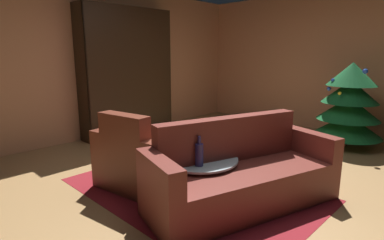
{
  "coord_description": "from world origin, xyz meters",
  "views": [
    {
      "loc": [
        2.24,
        -2.75,
        1.5
      ],
      "look_at": [
        -0.32,
        -0.12,
        0.71
      ],
      "focal_mm": 29.08,
      "sensor_mm": 36.0,
      "label": 1
    }
  ],
  "objects_px": {
    "couch_red": "(242,177)",
    "coffee_table": "(200,161)",
    "decorated_tree": "(349,105)",
    "bookshelf_unit": "(132,72)",
    "book_stack_on_table": "(200,153)",
    "armchair_red": "(143,160)",
    "bottle_on_table": "(199,154)"
  },
  "relations": [
    {
      "from": "coffee_table",
      "to": "decorated_tree",
      "type": "distance_m",
      "value": 3.13
    },
    {
      "from": "couch_red",
      "to": "coffee_table",
      "type": "relative_size",
      "value": 2.64
    },
    {
      "from": "couch_red",
      "to": "book_stack_on_table",
      "type": "relative_size",
      "value": 10.52
    },
    {
      "from": "couch_red",
      "to": "coffee_table",
      "type": "height_order",
      "value": "couch_red"
    },
    {
      "from": "couch_red",
      "to": "decorated_tree",
      "type": "distance_m",
      "value": 2.91
    },
    {
      "from": "armchair_red",
      "to": "decorated_tree",
      "type": "relative_size",
      "value": 0.78
    },
    {
      "from": "book_stack_on_table",
      "to": "bottle_on_table",
      "type": "relative_size",
      "value": 0.68
    },
    {
      "from": "coffee_table",
      "to": "decorated_tree",
      "type": "bearing_deg",
      "value": 82.22
    },
    {
      "from": "couch_red",
      "to": "coffee_table",
      "type": "xyz_separation_m",
      "value": [
        -0.39,
        -0.2,
        0.11
      ]
    },
    {
      "from": "armchair_red",
      "to": "bottle_on_table",
      "type": "relative_size",
      "value": 3.65
    },
    {
      "from": "armchair_red",
      "to": "coffee_table",
      "type": "height_order",
      "value": "armchair_red"
    },
    {
      "from": "book_stack_on_table",
      "to": "armchair_red",
      "type": "bearing_deg",
      "value": -161.12
    },
    {
      "from": "bookshelf_unit",
      "to": "coffee_table",
      "type": "height_order",
      "value": "bookshelf_unit"
    },
    {
      "from": "book_stack_on_table",
      "to": "bottle_on_table",
      "type": "height_order",
      "value": "bottle_on_table"
    },
    {
      "from": "coffee_table",
      "to": "bottle_on_table",
      "type": "distance_m",
      "value": 0.27
    },
    {
      "from": "couch_red",
      "to": "decorated_tree",
      "type": "relative_size",
      "value": 1.53
    },
    {
      "from": "bookshelf_unit",
      "to": "bottle_on_table",
      "type": "height_order",
      "value": "bookshelf_unit"
    },
    {
      "from": "couch_red",
      "to": "coffee_table",
      "type": "distance_m",
      "value": 0.45
    },
    {
      "from": "bookshelf_unit",
      "to": "armchair_red",
      "type": "distance_m",
      "value": 2.65
    },
    {
      "from": "bookshelf_unit",
      "to": "decorated_tree",
      "type": "xyz_separation_m",
      "value": [
        3.2,
        1.93,
        -0.47
      ]
    },
    {
      "from": "bottle_on_table",
      "to": "decorated_tree",
      "type": "bearing_deg",
      "value": 85.13
    },
    {
      "from": "armchair_red",
      "to": "couch_red",
      "type": "distance_m",
      "value": 1.14
    },
    {
      "from": "armchair_red",
      "to": "decorated_tree",
      "type": "height_order",
      "value": "decorated_tree"
    },
    {
      "from": "bookshelf_unit",
      "to": "coffee_table",
      "type": "relative_size",
      "value": 2.91
    },
    {
      "from": "armchair_red",
      "to": "decorated_tree",
      "type": "distance_m",
      "value": 3.5
    },
    {
      "from": "coffee_table",
      "to": "book_stack_on_table",
      "type": "xyz_separation_m",
      "value": [
        -0.0,
        0.01,
        0.08
      ]
    },
    {
      "from": "armchair_red",
      "to": "couch_red",
      "type": "xyz_separation_m",
      "value": [
        1.06,
        0.42,
        -0.02
      ]
    },
    {
      "from": "book_stack_on_table",
      "to": "bookshelf_unit",
      "type": "bearing_deg",
      "value": 157.65
    },
    {
      "from": "couch_red",
      "to": "decorated_tree",
      "type": "xyz_separation_m",
      "value": [
        0.03,
        2.88,
        0.39
      ]
    },
    {
      "from": "coffee_table",
      "to": "bookshelf_unit",
      "type": "bearing_deg",
      "value": 157.45
    },
    {
      "from": "book_stack_on_table",
      "to": "bottle_on_table",
      "type": "distance_m",
      "value": 0.24
    },
    {
      "from": "armchair_red",
      "to": "bookshelf_unit",
      "type": "bearing_deg",
      "value": 146.89
    }
  ]
}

